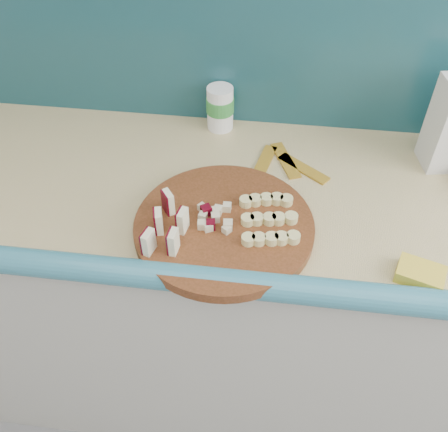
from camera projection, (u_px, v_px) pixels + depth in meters
name	position (u px, v px, depth m)	size (l,w,h in m)	color
kitchen_counter	(278.00, 300.00, 1.53)	(2.20, 0.63, 0.91)	beige
backsplash	(306.00, 37.00, 1.23)	(2.20, 0.02, 0.50)	teal
cutting_board	(224.00, 226.00, 1.10)	(0.40, 0.40, 0.02)	#46260F
apple_wedges	(166.00, 225.00, 1.05)	(0.08, 0.16, 0.05)	#FCF5C9
apple_chunks	(212.00, 220.00, 1.08)	(0.06, 0.07, 0.02)	beige
banana_slices	(269.00, 219.00, 1.09)	(0.14, 0.16, 0.02)	#DFD488
canister	(220.00, 107.00, 1.35)	(0.08, 0.08, 0.12)	white
sponge	(420.00, 274.00, 1.00)	(0.09, 0.06, 0.03)	yellow
banana_peel	(284.00, 164.00, 1.27)	(0.20, 0.17, 0.01)	gold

